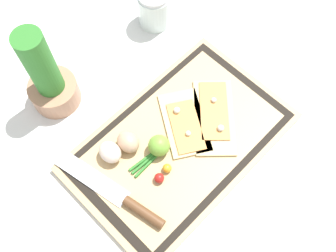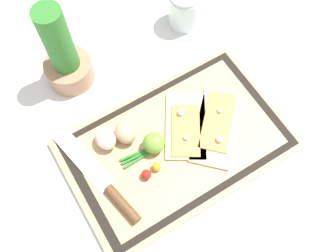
% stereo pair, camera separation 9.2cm
% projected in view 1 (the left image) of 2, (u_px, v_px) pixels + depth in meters
% --- Properties ---
extents(ground_plane, '(6.00, 6.00, 0.00)m').
position_uv_depth(ground_plane, '(180.00, 143.00, 0.94)').
color(ground_plane, silver).
extents(cutting_board, '(0.52, 0.33, 0.02)m').
position_uv_depth(cutting_board, '(180.00, 142.00, 0.93)').
color(cutting_board, tan).
rests_on(cutting_board, ground_plane).
extents(pizza_slice_near, '(0.21, 0.21, 0.02)m').
position_uv_depth(pizza_slice_near, '(214.00, 115.00, 0.94)').
color(pizza_slice_near, '#DBBC7F').
rests_on(pizza_slice_near, cutting_board).
extents(pizza_slice_far, '(0.17, 0.19, 0.02)m').
position_uv_depth(pizza_slice_far, '(185.00, 123.00, 0.93)').
color(pizza_slice_far, '#DBBC7F').
rests_on(pizza_slice_far, cutting_board).
extents(knife, '(0.09, 0.29, 0.02)m').
position_uv_depth(knife, '(126.00, 201.00, 0.85)').
color(knife, silver).
rests_on(knife, cutting_board).
extents(egg_brown, '(0.05, 0.06, 0.05)m').
position_uv_depth(egg_brown, '(128.00, 142.00, 0.89)').
color(egg_brown, tan).
rests_on(egg_brown, cutting_board).
extents(egg_pink, '(0.05, 0.06, 0.05)m').
position_uv_depth(egg_pink, '(110.00, 152.00, 0.88)').
color(egg_pink, beige).
rests_on(egg_pink, cutting_board).
extents(lime, '(0.05, 0.05, 0.05)m').
position_uv_depth(lime, '(159.00, 146.00, 0.89)').
color(lime, '#70A838').
rests_on(lime, cutting_board).
extents(cherry_tomato_red, '(0.02, 0.02, 0.02)m').
position_uv_depth(cherry_tomato_red, '(159.00, 178.00, 0.87)').
color(cherry_tomato_red, red).
rests_on(cherry_tomato_red, cutting_board).
extents(cherry_tomato_yellow, '(0.02, 0.02, 0.02)m').
position_uv_depth(cherry_tomato_yellow, '(167.00, 168.00, 0.88)').
color(cherry_tomato_yellow, gold).
rests_on(cherry_tomato_yellow, cutting_board).
extents(scallion_bunch, '(0.27, 0.04, 0.01)m').
position_uv_depth(scallion_bunch, '(177.00, 135.00, 0.92)').
color(scallion_bunch, '#2D7528').
rests_on(scallion_bunch, cutting_board).
extents(herb_pot, '(0.12, 0.12, 0.25)m').
position_uv_depth(herb_pot, '(49.00, 80.00, 0.91)').
color(herb_pot, '#AD7A5B').
rests_on(herb_pot, ground_plane).
extents(sauce_jar, '(0.09, 0.09, 0.11)m').
position_uv_depth(sauce_jar, '(154.00, 10.00, 1.05)').
color(sauce_jar, silver).
rests_on(sauce_jar, ground_plane).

